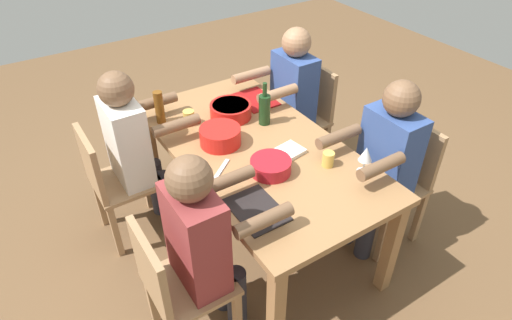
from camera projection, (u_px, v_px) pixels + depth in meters
name	position (u px, v px, depth m)	size (l,w,h in m)	color
ground_plane	(256.00, 231.00, 3.11)	(8.00, 8.00, 0.00)	brown
dining_table	(256.00, 157.00, 2.72)	(1.75, 0.93, 0.74)	#9E7044
chair_near_right	(306.00, 112.00, 3.48)	(0.40, 0.40, 0.85)	#A87F56
diner_near_right	(289.00, 94.00, 3.28)	(0.41, 0.53, 1.20)	#2D2D38
chair_far_right	(112.00, 180.00, 2.80)	(0.40, 0.40, 0.85)	#A87F56
diner_far_right	(134.00, 144.00, 2.75)	(0.41, 0.53, 1.20)	#2D2D38
chair_far_left	(175.00, 284.00, 2.16)	(0.40, 0.40, 0.85)	#A87F56
diner_far_left	(205.00, 239.00, 2.11)	(0.41, 0.53, 1.20)	#2D2D38
chair_near_left	(398.00, 176.00, 2.84)	(0.40, 0.40, 0.85)	#A87F56
diner_near_left	(384.00, 159.00, 2.63)	(0.41, 0.53, 1.20)	#2D2D38
serving_bowl_pasta	(220.00, 135.00, 2.64)	(0.25, 0.25, 0.11)	red
serving_bowl_salad	(231.00, 110.00, 2.91)	(0.28, 0.28, 0.09)	red
serving_bowl_fruit	(271.00, 165.00, 2.43)	(0.23, 0.23, 0.08)	#B21923
wine_bottle	(265.00, 109.00, 2.81)	(0.08, 0.08, 0.29)	#193819
beer_bottle	(159.00, 107.00, 2.82)	(0.06, 0.06, 0.22)	brown
wine_glass	(366.00, 155.00, 2.39)	(0.08, 0.08, 0.17)	silver
placemat_near_right	(256.00, 99.00, 3.12)	(0.32, 0.23, 0.01)	maroon
cup_far_right	(189.00, 118.00, 2.83)	(0.07, 0.07, 0.10)	gold
placemat_far_left	(257.00, 210.00, 2.21)	(0.32, 0.23, 0.01)	black
cup_near_left	(328.00, 159.00, 2.48)	(0.07, 0.07, 0.09)	gold
carving_knife	(220.00, 171.00, 2.46)	(0.23, 0.02, 0.01)	silver
napkin_stack	(290.00, 151.00, 2.60)	(0.14, 0.14, 0.02)	white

